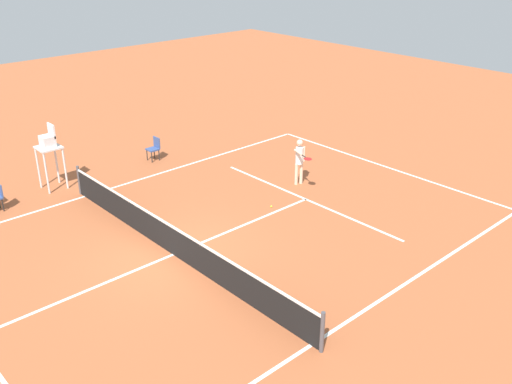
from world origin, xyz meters
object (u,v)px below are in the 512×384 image
(umpire_chair, at_px, (49,147))
(courtside_chair_mid, at_px, (154,148))
(player_serving, at_px, (300,158))
(tennis_ball, at_px, (271,206))

(umpire_chair, distance_m, courtside_chair_mid, 4.42)
(player_serving, height_order, tennis_ball, player_serving)
(player_serving, relative_size, tennis_ball, 25.62)
(tennis_ball, relative_size, courtside_chair_mid, 0.07)
(tennis_ball, bearing_deg, courtside_chair_mid, 3.99)
(umpire_chair, xyz_separation_m, courtside_chair_mid, (-0.08, -4.29, -1.07))
(tennis_ball, xyz_separation_m, umpire_chair, (6.55, 4.74, 1.57))
(courtside_chair_mid, bearing_deg, umpire_chair, 88.93)
(player_serving, distance_m, courtside_chair_mid, 6.32)
(player_serving, height_order, umpire_chair, umpire_chair)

